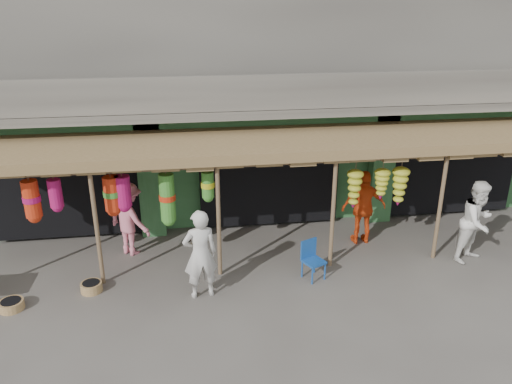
{
  "coord_description": "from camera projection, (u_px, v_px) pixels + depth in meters",
  "views": [
    {
      "loc": [
        -2.15,
        -9.81,
        5.69
      ],
      "look_at": [
        -0.52,
        1.0,
        1.42
      ],
      "focal_mm": 35.0,
      "sensor_mm": 36.0,
      "label": 1
    }
  ],
  "objects": [
    {
      "name": "person_front",
      "position": [
        200.0,
        254.0,
        9.87
      ],
      "size": [
        0.76,
        0.56,
        1.89
      ],
      "primitive_type": "imported",
      "rotation": [
        0.0,
        0.0,
        3.31
      ],
      "color": "silver",
      "rests_on": "ground"
    },
    {
      "name": "building",
      "position": [
        254.0,
        82.0,
        14.66
      ],
      "size": [
        16.4,
        6.8,
        7.0
      ],
      "color": "gray",
      "rests_on": "ground"
    },
    {
      "name": "person_shopper",
      "position": [
        129.0,
        219.0,
        11.6
      ],
      "size": [
        1.3,
        1.24,
        1.77
      ],
      "primitive_type": "imported",
      "rotation": [
        0.0,
        0.0,
        2.44
      ],
      "color": "pink",
      "rests_on": "ground"
    },
    {
      "name": "basket_right",
      "position": [
        92.0,
        287.0,
        10.32
      ],
      "size": [
        0.54,
        0.54,
        0.2
      ],
      "primitive_type": "cylinder",
      "rotation": [
        0.0,
        0.0,
        0.25
      ],
      "color": "olive",
      "rests_on": "ground"
    },
    {
      "name": "person_right",
      "position": [
        477.0,
        222.0,
        11.27
      ],
      "size": [
        1.17,
        1.08,
        1.93
      ],
      "primitive_type": "imported",
      "rotation": [
        0.0,
        0.0,
        0.48
      ],
      "color": "white",
      "rests_on": "ground"
    },
    {
      "name": "blue_chair",
      "position": [
        312.0,
        257.0,
        10.73
      ],
      "size": [
        0.54,
        0.55,
        0.86
      ],
      "rotation": [
        0.0,
        0.0,
        0.43
      ],
      "color": "#174897",
      "rests_on": "ground"
    },
    {
      "name": "awning",
      "position": [
        274.0,
        147.0,
        11.18
      ],
      "size": [
        14.0,
        2.7,
        2.79
      ],
      "color": "brown",
      "rests_on": "ground"
    },
    {
      "name": "ground",
      "position": [
        285.0,
        264.0,
        11.4
      ],
      "size": [
        80.0,
        80.0,
        0.0
      ],
      "primitive_type": "plane",
      "color": "#514C47",
      "rests_on": "ground"
    },
    {
      "name": "basket_mid",
      "position": [
        11.0,
        305.0,
        9.73
      ],
      "size": [
        0.6,
        0.6,
        0.18
      ],
      "primitive_type": "cylinder",
      "rotation": [
        0.0,
        0.0,
        -0.33
      ],
      "color": "olive",
      "rests_on": "ground"
    },
    {
      "name": "person_vendor",
      "position": [
        364.0,
        207.0,
        12.12
      ],
      "size": [
        1.1,
        0.48,
        1.86
      ],
      "primitive_type": "imported",
      "rotation": [
        0.0,
        0.0,
        3.12
      ],
      "color": "#E14715",
      "rests_on": "ground"
    }
  ]
}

